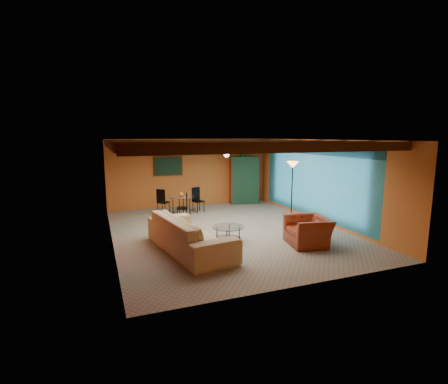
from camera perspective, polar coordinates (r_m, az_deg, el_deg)
name	(u,v)px	position (r m, az deg, el deg)	size (l,w,h in m)	color
room	(225,152)	(9.84, 0.19, 6.89)	(6.52, 8.01, 2.71)	gray
sofa	(190,234)	(8.34, -5.88, -7.07)	(2.99, 1.17, 0.87)	tan
armchair	(308,231)	(9.05, 14.12, -6.44)	(1.13, 0.99, 0.74)	maroon
coffee_table	(228,234)	(9.03, 0.70, -7.17)	(0.85, 0.85, 0.43)	silver
dining_table	(181,202)	(12.15, -7.29, -1.72)	(1.78, 1.78, 0.92)	silver
armoire	(243,181)	(14.11, 3.23, 1.94)	(1.09, 0.54, 1.92)	maroon
floor_lamp	(292,190)	(11.64, 11.48, 0.31)	(0.40, 0.40, 1.98)	black
ceiling_fan	(226,152)	(9.73, 0.43, 6.86)	(1.50, 1.50, 0.44)	#472614
painting	(168,166)	(13.33, -9.49, 4.38)	(1.05, 0.03, 0.65)	black
potted_plant	(243,153)	(14.01, 3.27, 6.71)	(0.39, 0.34, 0.43)	#26661E
vase	(181,187)	(12.06, -7.34, 0.88)	(0.18, 0.18, 0.19)	orange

